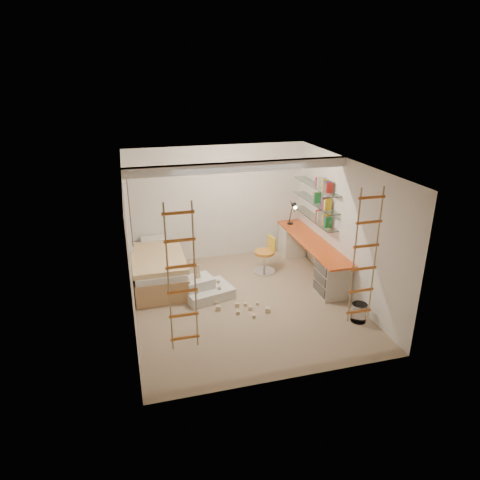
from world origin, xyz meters
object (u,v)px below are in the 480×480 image
object	(u,v)px
swivel_chair	(265,260)
play_platform	(205,289)
bed	(158,268)
desk	(311,255)

from	to	relation	value
swivel_chair	play_platform	xyz separation A→B (m)	(-1.46, -0.71, -0.14)
swivel_chair	bed	bearing A→B (deg)	177.63
swivel_chair	play_platform	bearing A→B (deg)	-153.89
bed	swivel_chair	bearing A→B (deg)	-2.37
swivel_chair	play_platform	distance (m)	1.63
desk	play_platform	xyz separation A→B (m)	(-2.39, -0.44, -0.25)
desk	swivel_chair	xyz separation A→B (m)	(-0.93, 0.27, -0.11)
bed	swivel_chair	size ratio (longest dim) A/B	2.47
desk	bed	size ratio (longest dim) A/B	1.40
play_platform	desk	bearing A→B (deg)	10.53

